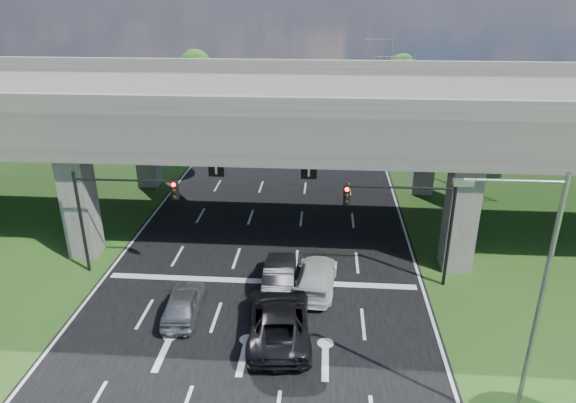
# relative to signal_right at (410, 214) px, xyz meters

# --- Properties ---
(ground) EXTENTS (160.00, 160.00, 0.00)m
(ground) POSITION_rel_signal_right_xyz_m (-7.82, -3.94, -4.19)
(ground) COLOR #2A4516
(ground) RESTS_ON ground
(road) EXTENTS (18.00, 120.00, 0.03)m
(road) POSITION_rel_signal_right_xyz_m (-7.82, 6.06, -4.17)
(road) COLOR black
(road) RESTS_ON ground
(overpass) EXTENTS (80.00, 15.00, 10.00)m
(overpass) POSITION_rel_signal_right_xyz_m (-7.82, 8.06, 3.73)
(overpass) COLOR #3D3A37
(overpass) RESTS_ON ground
(warehouse) EXTENTS (20.00, 10.00, 4.00)m
(warehouse) POSITION_rel_signal_right_xyz_m (-33.82, 31.06, -2.19)
(warehouse) COLOR #9E9E99
(warehouse) RESTS_ON ground
(signal_right) EXTENTS (5.76, 0.54, 6.00)m
(signal_right) POSITION_rel_signal_right_xyz_m (0.00, 0.00, 0.00)
(signal_right) COLOR black
(signal_right) RESTS_ON ground
(signal_left) EXTENTS (5.76, 0.54, 6.00)m
(signal_left) POSITION_rel_signal_right_xyz_m (-15.65, 0.00, 0.00)
(signal_left) COLOR black
(signal_left) RESTS_ON ground
(streetlight_near) EXTENTS (3.38, 0.25, 10.00)m
(streetlight_near) POSITION_rel_signal_right_xyz_m (2.27, -9.94, 1.66)
(streetlight_near) COLOR gray
(streetlight_near) RESTS_ON ground
(streetlight_far) EXTENTS (3.38, 0.25, 10.00)m
(streetlight_far) POSITION_rel_signal_right_xyz_m (2.27, 20.06, 1.66)
(streetlight_far) COLOR gray
(streetlight_far) RESTS_ON ground
(streetlight_beyond) EXTENTS (3.38, 0.25, 10.00)m
(streetlight_beyond) POSITION_rel_signal_right_xyz_m (2.27, 36.06, 1.66)
(streetlight_beyond) COLOR gray
(streetlight_beyond) RESTS_ON ground
(tree_left_near) EXTENTS (4.50, 4.50, 7.80)m
(tree_left_near) POSITION_rel_signal_right_xyz_m (-21.78, 22.06, 0.63)
(tree_left_near) COLOR black
(tree_left_near) RESTS_ON ground
(tree_left_mid) EXTENTS (3.91, 3.90, 6.76)m
(tree_left_mid) POSITION_rel_signal_right_xyz_m (-24.78, 30.06, -0.01)
(tree_left_mid) COLOR black
(tree_left_mid) RESTS_ON ground
(tree_left_far) EXTENTS (4.80, 4.80, 8.32)m
(tree_left_far) POSITION_rel_signal_right_xyz_m (-20.78, 38.06, 0.95)
(tree_left_far) COLOR black
(tree_left_far) RESTS_ON ground
(tree_right_near) EXTENTS (4.20, 4.20, 7.28)m
(tree_right_near) POSITION_rel_signal_right_xyz_m (5.22, 24.06, 0.31)
(tree_right_near) COLOR black
(tree_right_near) RESTS_ON ground
(tree_right_mid) EXTENTS (3.91, 3.90, 6.76)m
(tree_right_mid) POSITION_rel_signal_right_xyz_m (8.22, 32.06, -0.01)
(tree_right_mid) COLOR black
(tree_right_mid) RESTS_ON ground
(tree_right_far) EXTENTS (4.50, 4.50, 7.80)m
(tree_right_far) POSITION_rel_signal_right_xyz_m (4.22, 40.06, 0.63)
(tree_right_far) COLOR black
(tree_right_far) RESTS_ON ground
(car_silver) EXTENTS (1.97, 4.33, 1.44)m
(car_silver) POSITION_rel_signal_right_xyz_m (-11.21, -3.86, -3.44)
(car_silver) COLOR #A5A7AC
(car_silver) RESTS_ON road
(car_dark) EXTENTS (1.77, 4.72, 1.54)m
(car_dark) POSITION_rel_signal_right_xyz_m (-6.73, -0.94, -3.39)
(car_dark) COLOR black
(car_dark) RESTS_ON road
(car_white) EXTENTS (2.43, 5.14, 1.45)m
(car_white) POSITION_rel_signal_right_xyz_m (-4.77, -0.94, -3.43)
(car_white) COLOR silver
(car_white) RESTS_ON road
(car_trailing) EXTENTS (3.36, 6.34, 1.70)m
(car_trailing) POSITION_rel_signal_right_xyz_m (-6.39, -5.09, -3.31)
(car_trailing) COLOR black
(car_trailing) RESTS_ON road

